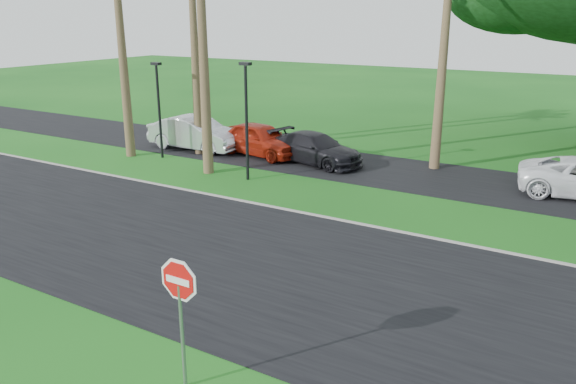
# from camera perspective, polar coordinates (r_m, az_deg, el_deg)

# --- Properties ---
(ground) EXTENTS (120.00, 120.00, 0.00)m
(ground) POSITION_cam_1_polar(r_m,az_deg,el_deg) (13.09, -3.38, -11.59)
(ground) COLOR #134D13
(ground) RESTS_ON ground
(road) EXTENTS (120.00, 8.00, 0.02)m
(road) POSITION_cam_1_polar(r_m,az_deg,el_deg) (14.59, 1.02, -8.26)
(road) COLOR black
(road) RESTS_ON ground
(parking_strip) EXTENTS (120.00, 5.00, 0.02)m
(parking_strip) POSITION_cam_1_polar(r_m,az_deg,el_deg) (23.74, 13.59, 1.56)
(parking_strip) COLOR black
(parking_strip) RESTS_ON ground
(curb) EXTENTS (120.00, 0.12, 0.06)m
(curb) POSITION_cam_1_polar(r_m,az_deg,el_deg) (17.94, 7.41, -3.26)
(curb) COLOR gray
(curb) RESTS_ON ground
(stop_sign_near) EXTENTS (1.05, 0.07, 2.62)m
(stop_sign_near) POSITION_cam_1_polar(r_m,az_deg,el_deg) (9.90, -10.92, -10.48)
(stop_sign_near) COLOR gray
(stop_sign_near) RESTS_ON ground
(streetlight_left) EXTENTS (0.45, 0.25, 4.34)m
(streetlight_left) POSITION_cam_1_polar(r_m,az_deg,el_deg) (26.37, -12.99, 8.72)
(streetlight_left) COLOR black
(streetlight_left) RESTS_ON ground
(streetlight_right) EXTENTS (0.45, 0.25, 4.64)m
(streetlight_right) POSITION_cam_1_polar(r_m,az_deg,el_deg) (22.14, -4.25, 7.89)
(streetlight_right) COLOR black
(streetlight_right) RESTS_ON ground
(car_silver) EXTENTS (4.90, 1.75, 1.61)m
(car_silver) POSITION_cam_1_polar(r_m,az_deg,el_deg) (27.91, -9.38, 5.87)
(car_silver) COLOR silver
(car_silver) RESTS_ON ground
(car_red) EXTENTS (4.76, 2.60, 1.53)m
(car_red) POSITION_cam_1_polar(r_m,az_deg,el_deg) (26.42, -2.84, 5.35)
(car_red) COLOR #A01E0D
(car_red) RESTS_ON ground
(car_dark) EXTENTS (4.89, 2.84, 1.33)m
(car_dark) POSITION_cam_1_polar(r_m,az_deg,el_deg) (25.01, 2.81, 4.40)
(car_dark) COLOR black
(car_dark) RESTS_ON ground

